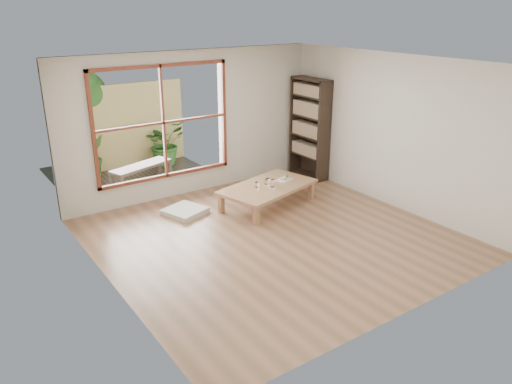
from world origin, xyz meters
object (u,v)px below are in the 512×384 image
Objects in this scene: low_table at (268,188)px; food_tray at (285,179)px; garden_bench at (141,168)px; bookshelf at (310,129)px.

low_table is 0.45m from food_tray.
garden_bench is (-1.42, 2.20, 0.04)m from low_table.
food_tray is 2.83m from garden_bench.
food_tray is 0.25× the size of garden_bench.
low_table is 5.73× the size of food_tray.
garden_bench is at bearing 108.57° from low_table.
low_table is 0.94× the size of bookshelf.
food_tray is at bearing -147.54° from bookshelf.
food_tray is at bearing -5.17° from low_table.
food_tray is (-1.20, -0.76, -0.60)m from bookshelf.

